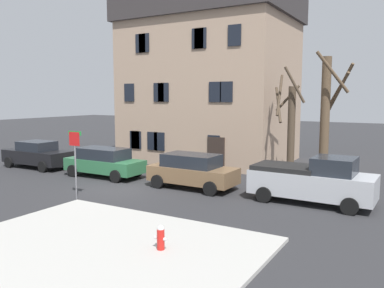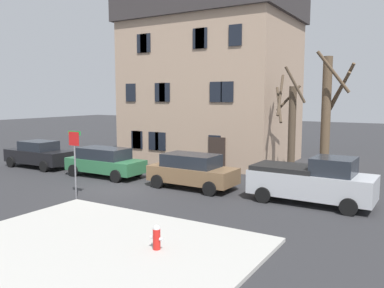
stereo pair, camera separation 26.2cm
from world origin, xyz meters
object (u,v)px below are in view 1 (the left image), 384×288
(bicycle_leaning, at_px, (136,156))
(building_main, at_px, (210,75))
(car_black_sedan, at_px, (37,154))
(street_sign_pole, at_px, (75,152))
(fire_hydrant, at_px, (161,237))
(pickup_truck_silver, at_px, (313,180))
(car_brown_wagon, at_px, (192,170))
(tree_bare_mid, at_px, (326,115))
(tree_bare_near, at_px, (290,126))
(car_green_wagon, at_px, (104,162))

(bicycle_leaning, bearing_deg, building_main, 37.14)
(car_black_sedan, relative_size, street_sign_pole, 1.56)
(fire_hydrant, bearing_deg, pickup_truck_silver, 72.54)
(street_sign_pole, bearing_deg, car_brown_wagon, 52.16)
(tree_bare_mid, relative_size, car_black_sedan, 1.45)
(tree_bare_near, relative_size, car_black_sedan, 1.30)
(tree_bare_near, relative_size, tree_bare_mid, 0.89)
(fire_hydrant, bearing_deg, tree_bare_mid, 81.94)
(building_main, height_order, car_brown_wagon, building_main)
(street_sign_pole, bearing_deg, bicycle_leaning, 113.77)
(building_main, bearing_deg, car_green_wagon, -104.52)
(pickup_truck_silver, xyz_separation_m, bicycle_leaning, (-13.51, 5.19, -0.62))
(tree_bare_mid, bearing_deg, car_black_sedan, -162.00)
(street_sign_pole, relative_size, bicycle_leaning, 1.75)
(tree_bare_mid, distance_m, car_brown_wagon, 7.95)
(building_main, height_order, car_green_wagon, building_main)
(fire_hydrant, bearing_deg, car_green_wagon, 140.39)
(car_brown_wagon, relative_size, pickup_truck_silver, 0.86)
(tree_bare_mid, bearing_deg, tree_bare_near, -161.21)
(car_black_sedan, bearing_deg, street_sign_pole, -28.44)
(tree_bare_mid, xyz_separation_m, car_green_wagon, (-10.95, -5.45, -2.70))
(tree_bare_near, distance_m, car_green_wagon, 10.56)
(building_main, height_order, fire_hydrant, building_main)
(car_brown_wagon, xyz_separation_m, street_sign_pole, (-3.41, -4.39, 1.21))
(tree_bare_mid, xyz_separation_m, bicycle_leaning, (-12.90, -0.04, -3.19))
(car_black_sedan, bearing_deg, building_main, 47.12)
(car_brown_wagon, xyz_separation_m, bicycle_leaning, (-7.69, 5.34, -0.52))
(tree_bare_mid, distance_m, car_black_sedan, 17.72)
(car_black_sedan, height_order, fire_hydrant, car_black_sedan)
(fire_hydrant, relative_size, bicycle_leaning, 0.42)
(car_black_sedan, relative_size, bicycle_leaning, 2.74)
(car_brown_wagon, height_order, pickup_truck_silver, pickup_truck_silver)
(building_main, height_order, bicycle_leaning, building_main)
(building_main, height_order, tree_bare_mid, building_main)
(car_black_sedan, bearing_deg, car_green_wagon, -0.34)
(tree_bare_mid, xyz_separation_m, pickup_truck_silver, (0.60, -5.23, -2.58))
(pickup_truck_silver, relative_size, street_sign_pole, 1.71)
(car_black_sedan, height_order, street_sign_pole, street_sign_pole)
(car_green_wagon, bearing_deg, pickup_truck_silver, 1.09)
(tree_bare_near, relative_size, car_green_wagon, 1.31)
(street_sign_pole, bearing_deg, tree_bare_mid, 48.57)
(tree_bare_near, xyz_separation_m, fire_hydrant, (-0.05, -12.38, -2.40))
(fire_hydrant, bearing_deg, bicycle_leaning, 130.51)
(car_green_wagon, bearing_deg, car_black_sedan, 179.66)
(tree_bare_mid, height_order, car_black_sedan, tree_bare_mid)
(tree_bare_near, height_order, tree_bare_mid, tree_bare_mid)
(car_brown_wagon, bearing_deg, street_sign_pole, -127.84)
(pickup_truck_silver, height_order, street_sign_pole, street_sign_pole)
(tree_bare_mid, distance_m, fire_hydrant, 13.47)
(car_brown_wagon, distance_m, street_sign_pole, 5.69)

